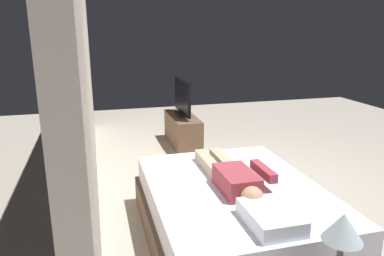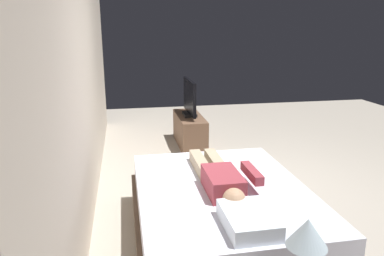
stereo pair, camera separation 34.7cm
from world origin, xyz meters
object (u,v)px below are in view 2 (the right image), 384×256
at_px(pillow, 248,220).
at_px(lamp, 307,234).
at_px(bed, 221,215).
at_px(person, 220,177).
at_px(tv_stand, 190,130).
at_px(tv, 190,99).
at_px(remote, 257,175).

bearing_deg(pillow, lamp, -170.89).
height_order(bed, lamp, lamp).
bearing_deg(person, lamp, -175.30).
height_order(tv_stand, lamp, lamp).
bearing_deg(tv_stand, person, 175.16).
height_order(bed, tv, tv).
bearing_deg(tv_stand, lamp, 178.21).
xyz_separation_m(pillow, lamp, (-0.62, -0.10, 0.25)).
xyz_separation_m(person, tv_stand, (2.85, -0.24, -0.37)).
distance_m(bed, person, 0.36).
bearing_deg(tv, tv_stand, 165.96).
height_order(person, lamp, lamp).
distance_m(bed, remote, 0.52).
bearing_deg(tv_stand, bed, 175.42).
distance_m(person, remote, 0.44).
relative_size(remote, tv_stand, 0.14).
bearing_deg(tv, remote, -176.53).
distance_m(pillow, remote, 0.96).
height_order(person, tv, tv).
bearing_deg(pillow, remote, -24.40).
bearing_deg(lamp, person, 4.70).
bearing_deg(bed, remote, -65.46).
height_order(bed, tv_stand, bed).
bearing_deg(lamp, tv_stand, -1.79).
bearing_deg(lamp, tv, -1.79).
bearing_deg(tv, person, 175.16).
relative_size(bed, remote, 13.45).
height_order(pillow, tv_stand, pillow).
xyz_separation_m(person, tv, (2.85, -0.24, 0.16)).
bearing_deg(person, remote, -69.53).
xyz_separation_m(remote, lamp, (-1.49, 0.29, 0.30)).
relative_size(bed, lamp, 4.80).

